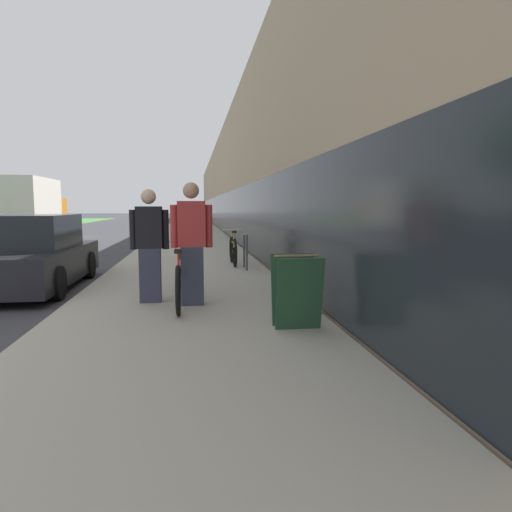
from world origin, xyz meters
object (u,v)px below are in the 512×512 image
Objects in this scene: person_bystander at (150,246)px; sandwich_board_sign at (297,291)px; tandem_bicycle at (180,276)px; cruiser_bike_nearest at (233,250)px; parked_sedan_curbside at (33,256)px; person_rider at (192,244)px; bike_rack_hoop at (245,247)px; moving_truck at (30,208)px.

person_bystander reaches higher than sandwich_board_sign.
sandwich_board_sign is (1.46, -1.88, 0.07)m from tandem_bicycle.
parked_sedan_curbside is at bearing -152.85° from cruiser_bike_nearest.
person_rider is 0.70m from person_bystander.
bike_rack_hoop is 4.54m from parked_sedan_curbside.
bike_rack_hoop is at bearing 61.78° from person_bystander.
sandwich_board_sign is 0.22× the size of parked_sedan_curbside.
sandwich_board_sign is at bearing -49.83° from person_rider.
sandwich_board_sign is at bearing -87.93° from cruiser_bike_nearest.
sandwich_board_sign is (0.01, -5.32, -0.06)m from bike_rack_hoop.
tandem_bicycle is 2.38m from sandwich_board_sign.
cruiser_bike_nearest is 6.19m from sandwich_board_sign.
sandwich_board_sign is (1.91, -1.78, -0.43)m from person_bystander.
person_rider is 2.02m from sandwich_board_sign.
person_rider is 1.05× the size of person_bystander.
person_rider reaches higher than tandem_bicycle.
tandem_bicycle is 0.68m from person_bystander.
person_rider is at bearing -108.18° from bike_rack_hoop.
tandem_bicycle is at bearing 116.89° from person_rider.
bike_rack_hoop is at bearing 90.10° from sandwich_board_sign.
person_bystander is (-0.45, -0.10, 0.50)m from tandem_bicycle.
person_bystander is 1.94× the size of sandwich_board_sign.
person_rider is 0.44× the size of parked_sedan_curbside.
tandem_bicycle is 3.64m from parked_sedan_curbside.
moving_truck is at bearing 108.28° from parked_sedan_curbside.
person_bystander reaches higher than cruiser_bike_nearest.
person_rider reaches higher than parked_sedan_curbside.
tandem_bicycle is 0.69× the size of parked_sedan_curbside.
bike_rack_hoop is at bearing 67.18° from tandem_bicycle.
person_bystander is 3.38m from parked_sedan_curbside.
tandem_bicycle is 1.73× the size of cruiser_bike_nearest.
bike_rack_hoop is at bearing -76.06° from cruiser_bike_nearest.
person_rider reaches higher than person_bystander.
sandwich_board_sign is 0.15× the size of moving_truck.
moving_truck is at bearing 114.27° from person_rider.
moving_truck is (-9.72, 14.95, 0.90)m from bike_rack_hoop.
bike_rack_hoop is 0.94× the size of sandwich_board_sign.
tandem_bicycle is 4.48m from cruiser_bike_nearest.
bike_rack_hoop is 5.32m from sandwich_board_sign.
moving_truck is (-7.82, 18.49, 0.54)m from person_bystander.
sandwich_board_sign is at bearing -64.36° from moving_truck.
moving_truck is at bearing 112.93° from person_bystander.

